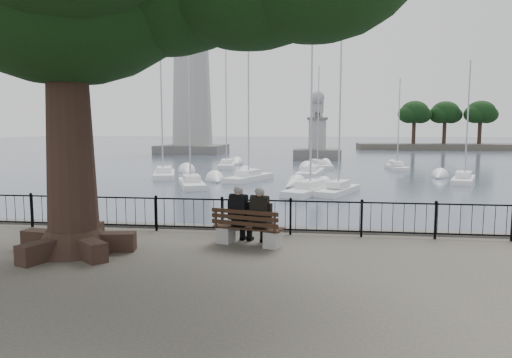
% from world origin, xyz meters
% --- Properties ---
extents(harbor, '(260.00, 260.00, 1.20)m').
position_xyz_m(harbor, '(0.00, 3.00, -0.50)').
color(harbor, '#56534F').
rests_on(harbor, ground).
extents(railing, '(22.06, 0.06, 1.00)m').
position_xyz_m(railing, '(0.00, 2.50, 0.56)').
color(railing, black).
rests_on(railing, ground).
extents(bench, '(1.94, 1.03, 0.98)m').
position_xyz_m(bench, '(-0.04, 1.18, 0.34)').
color(bench, gray).
rests_on(bench, ground).
extents(person_left, '(0.58, 0.84, 1.56)m').
position_xyz_m(person_left, '(-0.26, 1.35, 0.72)').
color(person_left, black).
rests_on(person_left, ground).
extents(person_right, '(0.58, 0.84, 1.56)m').
position_xyz_m(person_right, '(0.32, 1.19, 0.72)').
color(person_right, black).
rests_on(person_right, ground).
extents(lighthouse, '(10.22, 10.22, 31.21)m').
position_xyz_m(lighthouse, '(-18.00, 62.00, 12.17)').
color(lighthouse, '#56534F').
rests_on(lighthouse, ground).
extents(lion_monument, '(6.02, 6.02, 8.88)m').
position_xyz_m(lion_monument, '(2.00, 49.93, 1.23)').
color(lion_monument, '#56534F').
rests_on(lion_monument, ground).
extents(sailboat_a, '(3.22, 5.42, 10.30)m').
position_xyz_m(sailboat_a, '(-6.77, 20.17, -0.69)').
color(sailboat_a, white).
rests_on(sailboat_a, ground).
extents(sailboat_b, '(3.45, 5.64, 12.61)m').
position_xyz_m(sailboat_b, '(-3.33, 24.39, -0.64)').
color(sailboat_b, white).
rests_on(sailboat_b, ground).
extents(sailboat_c, '(3.08, 4.85, 10.06)m').
position_xyz_m(sailboat_c, '(3.16, 18.10, -0.68)').
color(sailboat_c, white).
rests_on(sailboat_c, ground).
extents(sailboat_d, '(3.07, 5.13, 9.14)m').
position_xyz_m(sailboat_d, '(12.78, 25.24, -0.71)').
color(sailboat_d, white).
rests_on(sailboat_d, ground).
extents(sailboat_e, '(3.23, 6.01, 13.54)m').
position_xyz_m(sailboat_e, '(-10.70, 26.02, -0.62)').
color(sailboat_e, white).
rests_on(sailboat_e, ground).
extents(sailboat_f, '(3.28, 4.98, 10.37)m').
position_xyz_m(sailboat_f, '(2.00, 36.74, -0.68)').
color(sailboat_f, white).
rests_on(sailboat_f, ground).
extents(sailboat_g, '(1.69, 4.74, 8.96)m').
position_xyz_m(sailboat_g, '(9.72, 35.65, -0.71)').
color(sailboat_g, white).
rests_on(sailboat_g, ground).
extents(sailboat_h, '(2.16, 5.66, 13.28)m').
position_xyz_m(sailboat_h, '(-7.32, 36.04, -0.62)').
color(sailboat_h, white).
rests_on(sailboat_h, ground).
extents(sailboat_i, '(3.53, 5.48, 9.86)m').
position_xyz_m(sailboat_i, '(1.44, 17.85, -0.70)').
color(sailboat_i, white).
rests_on(sailboat_i, ground).
extents(sailboat_j, '(2.52, 6.23, 12.22)m').
position_xyz_m(sailboat_j, '(1.36, 28.91, -0.66)').
color(sailboat_j, white).
rests_on(sailboat_j, ground).
extents(far_shore, '(30.00, 8.60, 9.18)m').
position_xyz_m(far_shore, '(25.54, 79.46, 3.00)').
color(far_shore, '#46433C').
rests_on(far_shore, ground).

